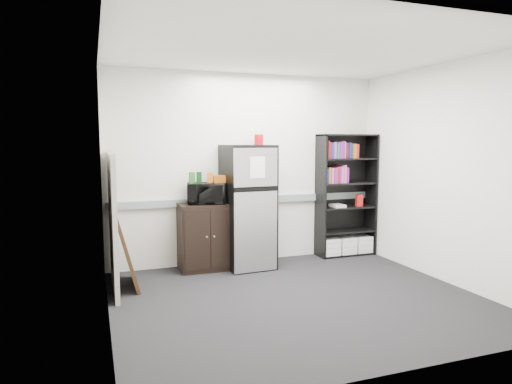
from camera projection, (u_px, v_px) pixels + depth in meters
floor at (298, 299)px, 5.09m from camera, size 4.00×4.00×0.00m
wall_back at (247, 169)px, 6.57m from camera, size 4.00×0.02×2.70m
wall_right at (447, 174)px, 5.61m from camera, size 0.02×3.50×2.70m
wall_left at (105, 184)px, 4.26m from camera, size 0.02×3.50×2.70m
ceiling at (300, 50)px, 4.78m from camera, size 4.00×3.50×0.02m
electrical_raceway at (248, 200)px, 6.59m from camera, size 3.92×0.05×0.10m
wall_note at (224, 155)px, 6.43m from camera, size 0.14×0.00×0.10m
bookshelf at (346, 196)px, 6.96m from camera, size 0.90×0.34×1.85m
cubicle_partition at (113, 221)px, 5.37m from camera, size 0.06×1.30×1.62m
cabinet at (206, 236)px, 6.21m from camera, size 0.73×0.49×0.91m
microwave at (206, 193)px, 6.13m from camera, size 0.55×0.42×0.28m
snack_box_a at (192, 178)px, 6.08m from camera, size 0.08×0.06×0.15m
snack_box_b at (199, 178)px, 6.11m from camera, size 0.08×0.07×0.15m
snack_box_c at (210, 178)px, 6.16m from camera, size 0.08×0.06×0.14m
snack_bag at (220, 179)px, 6.16m from camera, size 0.19×0.12×0.10m
refrigerator at (248, 207)px, 6.29m from camera, size 0.67×0.70×1.70m
coffee_can at (259, 138)px, 6.37m from camera, size 0.13×0.13×0.18m
framed_poster at (125, 248)px, 5.45m from camera, size 0.28×0.74×0.93m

